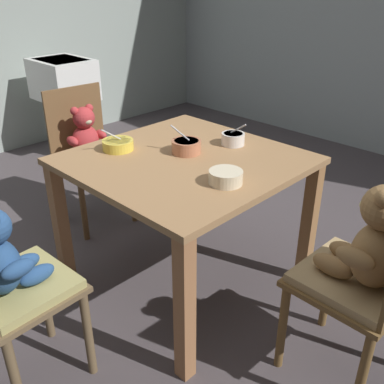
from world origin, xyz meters
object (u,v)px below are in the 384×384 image
Objects in this scene: porridge_bowl_yellow_near_left at (118,145)px; porridge_bowl_white_far_center at (233,139)px; dining_table at (185,179)px; porridge_bowl_cream_near_right at (226,177)px; teddy_chair_near_right at (369,260)px; teddy_chair_near_left at (87,144)px; sink_basin at (65,94)px; teddy_chair_near_front at (7,276)px; porridge_bowl_terracotta_center at (186,146)px.

porridge_bowl_white_far_center is at bearing 51.47° from porridge_bowl_yellow_near_left.
dining_table is 0.33m from porridge_bowl_white_far_center.
porridge_bowl_yellow_near_left is 0.63m from porridge_bowl_cream_near_right.
teddy_chair_near_right is 7.05× the size of porridge_bowl_white_far_center.
teddy_chair_near_left reaches higher than sink_basin.
porridge_bowl_yellow_near_left and sink_basin have the same top height.
teddy_chair_near_left reaches higher than dining_table.
teddy_chair_near_left is at bearing 41.48° from teddy_chair_near_front.
teddy_chair_near_front is (0.95, -0.96, 0.01)m from teddy_chair_near_left.
porridge_bowl_yellow_near_left reaches higher than porridge_bowl_white_far_center.
teddy_chair_near_front reaches higher than porridge_bowl_cream_near_right.
porridge_bowl_yellow_near_left is at bearing -153.58° from dining_table.
dining_table is 2.13m from sink_basin.
sink_basin is at bearing 51.24° from teddy_chair_near_front.
teddy_chair_near_left is at bearing -179.78° from porridge_bowl_terracotta_center.
porridge_bowl_terracotta_center is at bearing 127.85° from dining_table.
porridge_bowl_white_far_center is at bearing 69.65° from porridge_bowl_terracotta_center.
dining_table is at bearing -99.33° from porridge_bowl_white_far_center.
porridge_bowl_terracotta_center is 2.08m from sink_basin.
teddy_chair_near_right is at bearing 5.11° from teddy_chair_near_left.
teddy_chair_near_front is 0.85m from porridge_bowl_yellow_near_left.
teddy_chair_near_front is at bearing 47.97° from teddy_chair_near_right.
sink_basin is (-2.07, 1.49, 0.02)m from teddy_chair_near_front.
porridge_bowl_yellow_near_left is at bearing -128.53° from porridge_bowl_white_far_center.
sink_basin is (-1.12, 0.53, 0.03)m from teddy_chair_near_left.
porridge_bowl_cream_near_right reaches higher than dining_table.
porridge_bowl_terracotta_center is 1.18× the size of porridge_bowl_white_far_center.
porridge_bowl_cream_near_right is at bearing -22.82° from teddy_chair_near_front.
teddy_chair_near_left reaches higher than porridge_bowl_terracotta_center.
porridge_bowl_yellow_near_left is (-0.33, 0.76, 0.21)m from teddy_chair_near_front.
sink_basin is (-2.05, 0.58, -0.05)m from dining_table.
teddy_chair_near_left is 0.92m from porridge_bowl_terracotta_center.
dining_table is 6.69× the size of porridge_bowl_terracotta_center.
dining_table is at bearing 26.42° from porridge_bowl_yellow_near_left.
teddy_chair_near_right is (0.92, 0.03, -0.04)m from dining_table.
teddy_chair_near_front is at bearing -39.92° from teddy_chair_near_left.
porridge_bowl_yellow_near_left is at bearing 20.33° from teddy_chair_near_front.
teddy_chair_near_front is 2.55m from sink_basin.
teddy_chair_near_left is 6.04× the size of porridge_bowl_cream_near_right.
porridge_bowl_cream_near_right is at bearing -13.38° from dining_table.
teddy_chair_near_front is at bearing -88.95° from dining_table.
teddy_chair_near_right reaches higher than teddy_chair_near_left.
sink_basin is at bearing 164.60° from porridge_bowl_cream_near_right.
sink_basin is at bearing 165.40° from porridge_bowl_terracotta_center.
porridge_bowl_yellow_near_left is at bearing 10.24° from teddy_chair_near_right.
teddy_chair_near_front is at bearing -35.80° from sink_basin.
teddy_chair_near_front reaches higher than porridge_bowl_white_far_center.
porridge_bowl_terracotta_center is (0.89, 0.00, 0.22)m from teddy_chair_near_left.
teddy_chair_near_left is 1.35m from teddy_chair_near_front.
teddy_chair_near_left is 5.25× the size of porridge_bowl_yellow_near_left.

